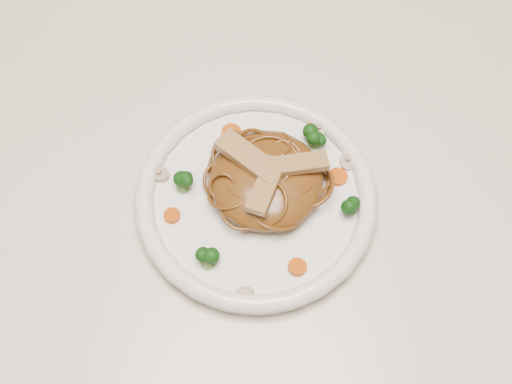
{
  "coord_description": "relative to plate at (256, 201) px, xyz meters",
  "views": [
    {
      "loc": [
        0.0,
        -0.27,
        1.44
      ],
      "look_at": [
        0.01,
        0.07,
        0.78
      ],
      "focal_mm": 50.05,
      "sensor_mm": 36.0,
      "label": 1
    }
  ],
  "objects": [
    {
      "name": "table",
      "position": [
        -0.01,
        -0.07,
        -0.11
      ],
      "size": [
        1.2,
        0.8,
        0.75
      ],
      "color": "beige",
      "rests_on": "ground"
    },
    {
      "name": "plate",
      "position": [
        0.0,
        0.0,
        0.0
      ],
      "size": [
        0.3,
        0.3,
        0.02
      ],
      "primitive_type": "cylinder",
      "rotation": [
        0.0,
        0.0,
        0.22
      ],
      "color": "white",
      "rests_on": "table"
    },
    {
      "name": "noodle_mound",
      "position": [
        0.01,
        0.01,
        0.03
      ],
      "size": [
        0.15,
        0.15,
        0.04
      ],
      "primitive_type": "ellipsoid",
      "rotation": [
        0.0,
        0.0,
        -0.27
      ],
      "color": "brown",
      "rests_on": "plate"
    },
    {
      "name": "chicken_a",
      "position": [
        0.04,
        0.02,
        0.05
      ],
      "size": [
        0.06,
        0.03,
        0.01
      ],
      "primitive_type": "cube",
      "rotation": [
        0.0,
        0.0,
        0.17
      ],
      "color": "tan",
      "rests_on": "noodle_mound"
    },
    {
      "name": "chicken_b",
      "position": [
        -0.01,
        0.03,
        0.05
      ],
      "size": [
        0.07,
        0.07,
        0.01
      ],
      "primitive_type": "cube",
      "rotation": [
        0.0,
        0.0,
        2.42
      ],
      "color": "tan",
      "rests_on": "noodle_mound"
    },
    {
      "name": "chicken_c",
      "position": [
        0.01,
        -0.01,
        0.05
      ],
      "size": [
        0.04,
        0.07,
        0.01
      ],
      "primitive_type": "cube",
      "rotation": [
        0.0,
        0.0,
        4.33
      ],
      "color": "tan",
      "rests_on": "noodle_mound"
    },
    {
      "name": "broccoli_0",
      "position": [
        0.07,
        0.06,
        0.02
      ],
      "size": [
        0.03,
        0.03,
        0.03
      ],
      "primitive_type": null,
      "rotation": [
        0.0,
        0.0,
        0.23
      ],
      "color": "#11450E",
      "rests_on": "plate"
    },
    {
      "name": "broccoli_1",
      "position": [
        -0.08,
        0.01,
        0.02
      ],
      "size": [
        0.04,
        0.04,
        0.03
      ],
      "primitive_type": null,
      "rotation": [
        0.0,
        0.0,
        -0.33
      ],
      "color": "#11450E",
      "rests_on": "plate"
    },
    {
      "name": "broccoli_2",
      "position": [
        -0.05,
        -0.07,
        0.02
      ],
      "size": [
        0.03,
        0.03,
        0.03
      ],
      "primitive_type": null,
      "rotation": [
        0.0,
        0.0,
        -0.32
      ],
      "color": "#11450E",
      "rests_on": "plate"
    },
    {
      "name": "broccoli_3",
      "position": [
        0.1,
        -0.02,
        0.02
      ],
      "size": [
        0.03,
        0.03,
        0.03
      ],
      "primitive_type": null,
      "rotation": [
        0.0,
        0.0,
        -0.33
      ],
      "color": "#11450E",
      "rests_on": "plate"
    },
    {
      "name": "carrot_0",
      "position": [
        0.07,
        0.08,
        0.01
      ],
      "size": [
        0.02,
        0.02,
        0.0
      ],
      "primitive_type": "cylinder",
      "rotation": [
        0.0,
        0.0,
        0.12
      ],
      "color": "#D44E07",
      "rests_on": "plate"
    },
    {
      "name": "carrot_1",
      "position": [
        -0.09,
        -0.02,
        0.01
      ],
      "size": [
        0.02,
        0.02,
        0.0
      ],
      "primitive_type": "cylinder",
      "rotation": [
        0.0,
        0.0,
        -0.43
      ],
      "color": "#D44E07",
      "rests_on": "plate"
    },
    {
      "name": "carrot_2",
      "position": [
        0.09,
        0.02,
        0.01
      ],
      "size": [
        0.02,
        0.02,
        0.0
      ],
      "primitive_type": "cylinder",
      "rotation": [
        0.0,
        0.0,
        0.1
      ],
      "color": "#D44E07",
      "rests_on": "plate"
    },
    {
      "name": "carrot_3",
      "position": [
        -0.03,
        0.08,
        0.01
      ],
      "size": [
        0.03,
        0.03,
        0.0
      ],
      "primitive_type": "cylinder",
      "rotation": [
        0.0,
        0.0,
        0.14
      ],
      "color": "#D44E07",
      "rests_on": "plate"
    },
    {
      "name": "carrot_4",
      "position": [
        0.04,
        -0.08,
        0.01
      ],
      "size": [
        0.02,
        0.02,
        0.0
      ],
      "primitive_type": "cylinder",
      "rotation": [
        0.0,
        0.0,
        -0.23
      ],
      "color": "#D44E07",
      "rests_on": "plate"
    },
    {
      "name": "mushroom_0",
      "position": [
        -0.01,
        -0.11,
        0.01
      ],
      "size": [
        0.03,
        0.03,
        0.01
      ],
      "primitive_type": "cylinder",
      "rotation": [
        0.0,
        0.0,
        0.34
      ],
      "color": "#C6AE94",
      "rests_on": "plate"
    },
    {
      "name": "mushroom_1",
      "position": [
        0.1,
        0.04,
        0.01
      ],
      "size": [
        0.03,
        0.03,
        0.01
      ],
      "primitive_type": "cylinder",
      "rotation": [
        0.0,
        0.0,
        1.3
      ],
      "color": "#C6AE94",
      "rests_on": "plate"
    },
    {
      "name": "mushroom_2",
      "position": [
        -0.1,
        0.03,
        0.01
      ],
      "size": [
        0.03,
        0.03,
        0.01
      ],
      "primitive_type": "cylinder",
      "rotation": [
        0.0,
        0.0,
        -0.43
      ],
      "color": "#C6AE94",
      "rests_on": "plate"
    },
    {
      "name": "mushroom_3",
      "position": [
        0.07,
        0.08,
        0.01
      ],
      "size": [
        0.02,
        0.02,
        0.01
      ],
      "primitive_type": "cylinder",
      "rotation": [
        0.0,
        0.0,
        1.7
      ],
      "color": "#C6AE94",
      "rests_on": "plate"
    }
  ]
}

